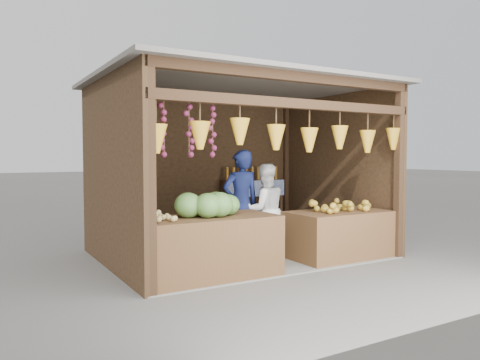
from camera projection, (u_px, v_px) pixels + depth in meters
name	position (u px, v px, depth m)	size (l,w,h in m)	color
ground	(239.00, 254.00, 7.32)	(80.00, 80.00, 0.00)	#514F49
stall_structure	(238.00, 147.00, 7.18)	(4.30, 3.30, 2.66)	slate
back_shelf	(253.00, 190.00, 8.91)	(1.25, 0.32, 1.32)	#382314
counter_left	(209.00, 247.00, 5.87)	(1.73, 0.85, 0.78)	#4F371A
counter_right	(339.00, 235.00, 7.00)	(1.55, 0.85, 0.71)	#4E321A
stool	(134.00, 254.00, 6.60)	(0.30, 0.30, 0.28)	black
man_standing	(241.00, 204.00, 7.01)	(0.59, 0.39, 1.62)	#131B48
woman_standing	(265.00, 210.00, 7.11)	(0.69, 0.54, 1.42)	white
vendor_seated	(133.00, 210.00, 6.56)	(0.48, 0.31, 0.98)	#502F20
melon_pile	(207.00, 204.00, 5.84)	(1.00, 0.50, 0.32)	#204B14
tanfruit_pile	(161.00, 215.00, 5.44)	(0.34, 0.40, 0.13)	#A48F4B
mango_pile	(345.00, 204.00, 7.02)	(1.40, 0.64, 0.22)	#C26D19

